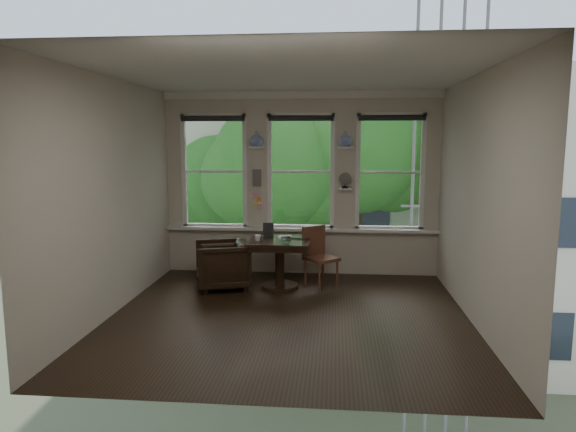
# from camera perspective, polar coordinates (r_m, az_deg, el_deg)

# --- Properties ---
(ground) EXTENTS (4.50, 4.50, 0.00)m
(ground) POSITION_cam_1_polar(r_m,az_deg,el_deg) (6.63, 0.09, -11.07)
(ground) COLOR black
(ground) RESTS_ON ground
(ceiling) EXTENTS (4.50, 4.50, 0.00)m
(ceiling) POSITION_cam_1_polar(r_m,az_deg,el_deg) (6.30, 0.10, 15.61)
(ceiling) COLOR silver
(ceiling) RESTS_ON ground
(wall_back) EXTENTS (4.50, 0.00, 4.50)m
(wall_back) POSITION_cam_1_polar(r_m,az_deg,el_deg) (8.52, 1.45, 3.59)
(wall_back) COLOR beige
(wall_back) RESTS_ON ground
(wall_front) EXTENTS (4.50, 0.00, 4.50)m
(wall_front) POSITION_cam_1_polar(r_m,az_deg,el_deg) (4.08, -2.73, -1.54)
(wall_front) COLOR beige
(wall_front) RESTS_ON ground
(wall_left) EXTENTS (0.00, 4.50, 4.50)m
(wall_left) POSITION_cam_1_polar(r_m,az_deg,el_deg) (6.87, -18.97, 2.02)
(wall_left) COLOR beige
(wall_left) RESTS_ON ground
(wall_right) EXTENTS (0.00, 4.50, 4.50)m
(wall_right) POSITION_cam_1_polar(r_m,az_deg,el_deg) (6.49, 20.30, 1.62)
(wall_right) COLOR beige
(wall_right) RESTS_ON ground
(window_left) EXTENTS (1.10, 0.12, 1.90)m
(window_left) POSITION_cam_1_polar(r_m,az_deg,el_deg) (8.73, -8.13, 4.94)
(window_left) COLOR white
(window_left) RESTS_ON ground
(window_center) EXTENTS (1.10, 0.12, 1.90)m
(window_center) POSITION_cam_1_polar(r_m,az_deg,el_deg) (8.51, 1.45, 4.94)
(window_center) COLOR white
(window_center) RESTS_ON ground
(window_right) EXTENTS (1.10, 0.12, 1.90)m
(window_right) POSITION_cam_1_polar(r_m,az_deg,el_deg) (8.54, 11.24, 4.79)
(window_right) COLOR white
(window_right) RESTS_ON ground
(shelf_left) EXTENTS (0.26, 0.16, 0.03)m
(shelf_left) POSITION_cam_1_polar(r_m,az_deg,el_deg) (8.48, -3.52, 7.61)
(shelf_left) COLOR white
(shelf_left) RESTS_ON ground
(shelf_right) EXTENTS (0.26, 0.16, 0.03)m
(shelf_right) POSITION_cam_1_polar(r_m,az_deg,el_deg) (8.38, 6.41, 7.57)
(shelf_right) COLOR white
(shelf_right) RESTS_ON ground
(intercom) EXTENTS (0.14, 0.06, 0.28)m
(intercom) POSITION_cam_1_polar(r_m,az_deg,el_deg) (8.52, -3.46, 4.26)
(intercom) COLOR #59544F
(intercom) RESTS_ON ground
(sticky_notes) EXTENTS (0.16, 0.01, 0.24)m
(sticky_notes) POSITION_cam_1_polar(r_m,az_deg,el_deg) (8.56, -3.44, 1.92)
(sticky_notes) COLOR pink
(sticky_notes) RESTS_ON ground
(desk_fan) EXTENTS (0.20, 0.20, 0.24)m
(desk_fan) POSITION_cam_1_polar(r_m,az_deg,el_deg) (8.38, 6.35, 3.67)
(desk_fan) COLOR #59544F
(desk_fan) RESTS_ON ground
(vase_left) EXTENTS (0.24, 0.24, 0.25)m
(vase_left) POSITION_cam_1_polar(r_m,az_deg,el_deg) (8.47, -3.53, 8.56)
(vase_left) COLOR silver
(vase_left) RESTS_ON shelf_left
(vase_right) EXTENTS (0.24, 0.24, 0.25)m
(vase_right) POSITION_cam_1_polar(r_m,az_deg,el_deg) (8.38, 6.43, 8.52)
(vase_right) COLOR silver
(vase_right) RESTS_ON shelf_right
(table) EXTENTS (0.90, 0.90, 0.75)m
(table) POSITION_cam_1_polar(r_m,az_deg,el_deg) (7.73, -0.91, -5.34)
(table) COLOR black
(table) RESTS_ON ground
(armchair_left) EXTENTS (0.98, 0.96, 0.72)m
(armchair_left) POSITION_cam_1_polar(r_m,az_deg,el_deg) (7.81, -7.30, -5.40)
(armchair_left) COLOR black
(armchair_left) RESTS_ON ground
(cushion_red) EXTENTS (0.45, 0.45, 0.06)m
(cushion_red) POSITION_cam_1_polar(r_m,az_deg,el_deg) (7.78, -7.31, -4.75)
(cushion_red) COLOR maroon
(cushion_red) RESTS_ON armchair_left
(side_chair_right) EXTENTS (0.59, 0.59, 0.92)m
(side_chair_right) POSITION_cam_1_polar(r_m,az_deg,el_deg) (7.74, 3.73, -4.69)
(side_chair_right) COLOR #49281A
(side_chair_right) RESTS_ON ground
(laptop) EXTENTS (0.31, 0.21, 0.02)m
(laptop) POSITION_cam_1_polar(r_m,az_deg,el_deg) (7.67, 0.31, -2.49)
(laptop) COLOR black
(laptop) RESTS_ON table
(mug) EXTENTS (0.11, 0.11, 0.09)m
(mug) POSITION_cam_1_polar(r_m,az_deg,el_deg) (7.53, -3.39, -2.44)
(mug) COLOR white
(mug) RESTS_ON table
(drinking_glass) EXTENTS (0.16, 0.16, 0.10)m
(drinking_glass) POSITION_cam_1_polar(r_m,az_deg,el_deg) (7.33, -0.25, -2.69)
(drinking_glass) COLOR white
(drinking_glass) RESTS_ON table
(tablet) EXTENTS (0.17, 0.10, 0.22)m
(tablet) POSITION_cam_1_polar(r_m,az_deg,el_deg) (7.83, -2.20, -1.55)
(tablet) COLOR black
(tablet) RESTS_ON table
(papers) EXTENTS (0.28, 0.34, 0.00)m
(papers) POSITION_cam_1_polar(r_m,az_deg,el_deg) (7.80, -0.30, -2.38)
(papers) COLOR silver
(papers) RESTS_ON table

